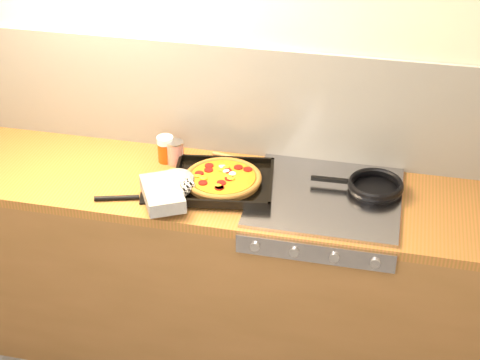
% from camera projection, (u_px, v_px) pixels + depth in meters
% --- Properties ---
extents(room_shell, '(3.20, 3.20, 3.20)m').
position_uv_depth(room_shell, '(233.00, 101.00, 3.16)').
color(room_shell, white).
rests_on(room_shell, ground).
extents(counter_run, '(3.20, 0.62, 0.90)m').
position_uv_depth(counter_run, '(219.00, 270.00, 3.28)').
color(counter_run, brown).
rests_on(counter_run, ground).
extents(stovetop, '(0.60, 0.56, 0.02)m').
position_uv_depth(stovetop, '(326.00, 197.00, 2.96)').
color(stovetop, '#A2A2A7').
rests_on(stovetop, counter_run).
extents(pizza_on_tray, '(0.55, 0.53, 0.07)m').
position_uv_depth(pizza_on_tray, '(206.00, 182.00, 2.98)').
color(pizza_on_tray, black).
rests_on(pizza_on_tray, stovetop).
extents(frying_pan, '(0.38, 0.23, 0.04)m').
position_uv_depth(frying_pan, '(374.00, 186.00, 2.97)').
color(frying_pan, black).
rests_on(frying_pan, stovetop).
extents(tomato_can, '(0.09, 0.09, 0.11)m').
position_uv_depth(tomato_can, '(175.00, 152.00, 3.18)').
color(tomato_can, '#9A170C').
rests_on(tomato_can, counter_run).
extents(juice_glass, '(0.08, 0.08, 0.12)m').
position_uv_depth(juice_glass, '(165.00, 149.00, 3.19)').
color(juice_glass, '#C63D0B').
rests_on(juice_glass, counter_run).
extents(wooden_spoon, '(0.30, 0.09, 0.02)m').
position_uv_depth(wooden_spoon, '(250.00, 161.00, 3.20)').
color(wooden_spoon, '#A47245').
rests_on(wooden_spoon, counter_run).
extents(black_spatula, '(0.28, 0.13, 0.02)m').
position_uv_depth(black_spatula, '(132.00, 198.00, 2.95)').
color(black_spatula, black).
rests_on(black_spatula, counter_run).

